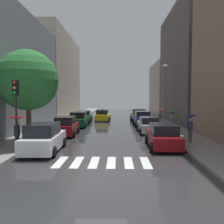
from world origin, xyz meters
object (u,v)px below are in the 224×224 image
(parked_car_right_nearest, at_px, (163,136))
(taxi_midroad, at_px, (103,116))
(pedestrian_foreground, at_px, (160,113))
(parked_car_left_second, at_px, (66,127))
(parked_car_left_nearest, at_px, (44,139))
(parked_car_right_fourth, at_px, (138,115))
(pedestrian_by_kerb, at_px, (190,123))
(street_tree_left, at_px, (28,80))
(parked_car_left_third, at_px, (79,120))
(lamp_post_right, at_px, (165,92))
(pedestrian_far_side, at_px, (17,125))
(parked_car_right_second, at_px, (148,125))
(parked_car_right_third, at_px, (142,119))
(pedestrian_near_tree, at_px, (172,117))
(traffic_light_left_corner, at_px, (16,99))
(parked_car_left_fourth, at_px, (85,116))

(parked_car_right_nearest, xyz_separation_m, taxi_midroad, (-5.28, 18.00, 0.00))
(taxi_midroad, distance_m, pedestrian_foreground, 9.82)
(parked_car_left_second, bearing_deg, parked_car_left_nearest, 178.53)
(parked_car_right_nearest, height_order, parked_car_right_fourth, parked_car_right_fourth)
(pedestrian_by_kerb, bearing_deg, street_tree_left, 167.80)
(parked_car_left_third, height_order, parked_car_right_nearest, parked_car_left_third)
(pedestrian_foreground, bearing_deg, parked_car_left_third, -7.33)
(pedestrian_by_kerb, distance_m, lamp_post_right, 7.13)
(pedestrian_far_side, bearing_deg, parked_car_right_second, 8.81)
(parked_car_right_third, height_order, pedestrian_near_tree, pedestrian_near_tree)
(parked_car_right_second, bearing_deg, traffic_light_left_corner, 131.96)
(parked_car_left_third, bearing_deg, lamp_post_right, -110.86)
(parked_car_left_fourth, distance_m, traffic_light_left_corner, 18.87)
(parked_car_right_third, height_order, street_tree_left, street_tree_left)
(parked_car_left_nearest, relative_size, parked_car_right_fourth, 0.97)
(parked_car_left_nearest, height_order, street_tree_left, street_tree_left)
(parked_car_right_fourth, distance_m, pedestrian_far_side, 21.28)
(pedestrian_far_side, bearing_deg, parked_car_right_fourth, 31.21)
(parked_car_left_nearest, xyz_separation_m, pedestrian_far_side, (-1.65, -0.10, 0.88))
(parked_car_left_fourth, height_order, traffic_light_left_corner, traffic_light_left_corner)
(parked_car_left_nearest, xyz_separation_m, pedestrian_near_tree, (9.64, 7.04, 0.75))
(parked_car_left_second, height_order, pedestrian_by_kerb, pedestrian_by_kerb)
(parked_car_left_third, distance_m, parked_car_left_fourth, 5.77)
(taxi_midroad, xyz_separation_m, traffic_light_left_corner, (-4.04, -19.69, 2.52))
(parked_car_right_fourth, distance_m, lamp_post_right, 10.52)
(parked_car_right_second, bearing_deg, pedestrian_foreground, -23.25)
(traffic_light_left_corner, bearing_deg, parked_car_left_nearest, 8.55)
(parked_car_left_nearest, relative_size, parked_car_left_fourth, 1.02)
(parked_car_right_nearest, bearing_deg, parked_car_left_second, 58.96)
(traffic_light_left_corner, xyz_separation_m, lamp_post_right, (11.00, 9.38, 0.66))
(parked_car_right_nearest, relative_size, pedestrian_by_kerb, 2.18)
(pedestrian_near_tree, height_order, traffic_light_left_corner, traffic_light_left_corner)
(parked_car_right_second, height_order, taxi_midroad, taxi_midroad)
(parked_car_left_third, xyz_separation_m, parked_car_right_fourth, (7.55, 6.40, 0.01))
(parked_car_right_fourth, xyz_separation_m, pedestrian_far_side, (-9.28, -19.13, 0.89))
(parked_car_left_third, xyz_separation_m, taxi_midroad, (2.36, 6.82, -0.05))
(parked_car_right_third, distance_m, lamp_post_right, 5.79)
(parked_car_left_fourth, xyz_separation_m, street_tree_left, (-1.98, -15.49, 3.95))
(taxi_midroad, distance_m, street_tree_left, 17.59)
(parked_car_right_second, xyz_separation_m, pedestrian_far_side, (-9.29, -8.29, 1.00))
(parked_car_right_nearest, distance_m, lamp_post_right, 8.49)
(pedestrian_near_tree, bearing_deg, parked_car_left_third, -108.04)
(parked_car_right_nearest, bearing_deg, pedestrian_far_side, 100.43)
(parked_car_left_nearest, relative_size, pedestrian_by_kerb, 2.16)
(pedestrian_near_tree, bearing_deg, taxi_midroad, -137.58)
(pedestrian_by_kerb, relative_size, lamp_post_right, 0.31)
(parked_car_right_second, bearing_deg, parked_car_left_second, 103.34)
(parked_car_left_nearest, distance_m, lamp_post_right, 13.47)
(parked_car_left_second, xyz_separation_m, pedestrian_foreground, (9.61, 6.44, 0.79))
(parked_car_right_second, distance_m, parked_car_right_third, 5.48)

